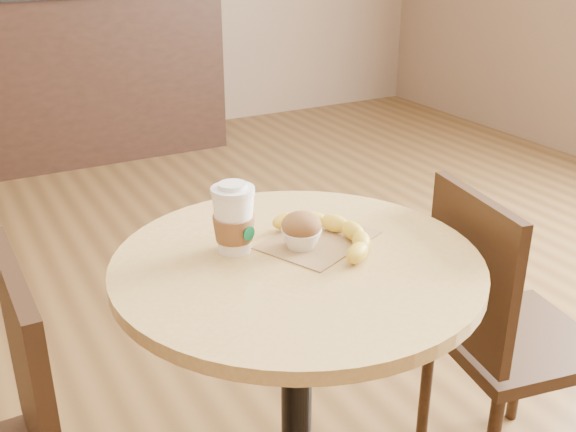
# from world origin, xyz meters

# --- Properties ---
(cafe_table) EXTENTS (0.77, 0.77, 0.75)m
(cafe_table) POSITION_xyz_m (-0.04, -0.09, 0.56)
(cafe_table) COLOR black
(cafe_table) RESTS_ON ground
(chair_right) EXTENTS (0.42, 0.42, 0.83)m
(chair_right) POSITION_xyz_m (0.50, -0.17, 0.45)
(chair_right) COLOR #321F11
(chair_right) RESTS_ON ground
(service_counter) EXTENTS (2.30, 0.65, 1.04)m
(service_counter) POSITION_xyz_m (0.00, 3.18, 0.52)
(service_counter) COLOR black
(service_counter) RESTS_ON ground
(kraft_bag) EXTENTS (0.29, 0.26, 0.00)m
(kraft_bag) POSITION_xyz_m (0.05, -0.04, 0.75)
(kraft_bag) COLOR olive
(kraft_bag) RESTS_ON cafe_table
(coffee_cup) EXTENTS (0.09, 0.09, 0.15)m
(coffee_cup) POSITION_xyz_m (-0.13, 0.00, 0.82)
(coffee_cup) COLOR white
(coffee_cup) RESTS_ON cafe_table
(muffin) EXTENTS (0.09, 0.09, 0.08)m
(muffin) POSITION_xyz_m (-0.00, -0.05, 0.79)
(muffin) COLOR white
(muffin) RESTS_ON kraft_bag
(banana) EXTENTS (0.21, 0.30, 0.04)m
(banana) POSITION_xyz_m (0.06, -0.06, 0.77)
(banana) COLOR gold
(banana) RESTS_ON kraft_bag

